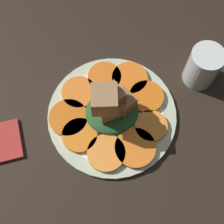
% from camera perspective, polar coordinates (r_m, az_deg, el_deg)
% --- Properties ---
extents(table_slab, '(1.20, 1.20, 0.02)m').
position_cam_1_polar(table_slab, '(0.68, 0.00, -0.97)').
color(table_slab, black).
rests_on(table_slab, ground).
extents(plate, '(0.27, 0.27, 0.01)m').
position_cam_1_polar(plate, '(0.67, 0.00, -0.51)').
color(plate, beige).
rests_on(plate, table_slab).
extents(carrot_slice_0, '(0.08, 0.08, 0.01)m').
position_cam_1_polar(carrot_slice_0, '(0.69, 3.25, 6.19)').
color(carrot_slice_0, orange).
rests_on(carrot_slice_0, plate).
extents(carrot_slice_1, '(0.07, 0.07, 0.01)m').
position_cam_1_polar(carrot_slice_1, '(0.69, -1.37, 6.40)').
color(carrot_slice_1, orange).
rests_on(carrot_slice_1, plate).
extents(carrot_slice_2, '(0.08, 0.08, 0.01)m').
position_cam_1_polar(carrot_slice_2, '(0.68, -6.06, 3.58)').
color(carrot_slice_2, orange).
rests_on(carrot_slice_2, plate).
extents(carrot_slice_3, '(0.08, 0.08, 0.01)m').
position_cam_1_polar(carrot_slice_3, '(0.66, -7.96, -1.05)').
color(carrot_slice_3, orange).
rests_on(carrot_slice_3, plate).
extents(carrot_slice_4, '(0.07, 0.07, 0.01)m').
position_cam_1_polar(carrot_slice_4, '(0.64, -5.93, -4.26)').
color(carrot_slice_4, orange).
rests_on(carrot_slice_4, plate).
extents(carrot_slice_5, '(0.08, 0.08, 0.01)m').
position_cam_1_polar(carrot_slice_5, '(0.63, -1.06, -7.50)').
color(carrot_slice_5, orange).
rests_on(carrot_slice_5, plate).
extents(carrot_slice_6, '(0.08, 0.08, 0.01)m').
position_cam_1_polar(carrot_slice_6, '(0.64, 4.26, -6.56)').
color(carrot_slice_6, orange).
rests_on(carrot_slice_6, plate).
extents(carrot_slice_7, '(0.07, 0.07, 0.01)m').
position_cam_1_polar(carrot_slice_7, '(0.65, 7.14, -2.57)').
color(carrot_slice_7, orange).
rests_on(carrot_slice_7, plate).
extents(carrot_slice_8, '(0.08, 0.08, 0.01)m').
position_cam_1_polar(carrot_slice_8, '(0.68, 6.31, 2.78)').
color(carrot_slice_8, orange).
rests_on(carrot_slice_8, plate).
extents(center_pile, '(0.11, 0.10, 0.12)m').
position_cam_1_polar(center_pile, '(0.62, -0.16, 1.10)').
color(center_pile, '#235128').
rests_on(center_pile, plate).
extents(fork, '(0.17, 0.06, 0.00)m').
position_cam_1_polar(fork, '(0.68, -0.03, 3.66)').
color(fork, silver).
rests_on(fork, plate).
extents(water_glass, '(0.07, 0.07, 0.09)m').
position_cam_1_polar(water_glass, '(0.70, 16.29, 7.96)').
color(water_glass, silver).
rests_on(water_glass, table_slab).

